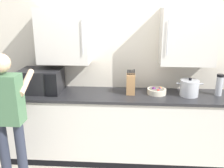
% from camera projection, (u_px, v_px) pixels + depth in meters
% --- Properties ---
extents(back_wall_tiled, '(3.94, 0.44, 2.56)m').
position_uv_depth(back_wall_tiled, '(125.00, 58.00, 3.30)').
color(back_wall_tiled, beige).
rests_on(back_wall_tiled, ground_plane).
extents(counter_unit, '(3.20, 0.60, 0.95)m').
position_uv_depth(counter_unit, '(123.00, 127.00, 3.29)').
color(counter_unit, beige).
rests_on(counter_unit, ground_plane).
extents(microwave_oven, '(0.55, 0.78, 0.30)m').
position_uv_depth(microwave_oven, '(39.00, 81.00, 3.20)').
color(microwave_oven, black).
rests_on(microwave_oven, counter_unit).
extents(stock_pot, '(0.33, 0.24, 0.24)m').
position_uv_depth(stock_pot, '(189.00, 88.00, 3.06)').
color(stock_pot, '#B7BABF').
rests_on(stock_pot, counter_unit).
extents(knife_block, '(0.11, 0.15, 0.33)m').
position_uv_depth(knife_block, '(131.00, 84.00, 3.13)').
color(knife_block, '#A37547').
rests_on(knife_block, counter_unit).
extents(fruit_bowl, '(0.24, 0.24, 0.10)m').
position_uv_depth(fruit_bowl, '(157.00, 91.00, 3.14)').
color(fruit_bowl, beige).
rests_on(fruit_bowl, counter_unit).
extents(thermos_flask, '(0.09, 0.09, 0.28)m').
position_uv_depth(thermos_flask, '(219.00, 85.00, 3.07)').
color(thermos_flask, '#B7BABF').
rests_on(thermos_flask, counter_unit).
extents(person_figure, '(0.44, 0.50, 1.58)m').
position_uv_depth(person_figure, '(7.00, 112.00, 2.60)').
color(person_figure, '#282D3D').
rests_on(person_figure, ground_plane).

